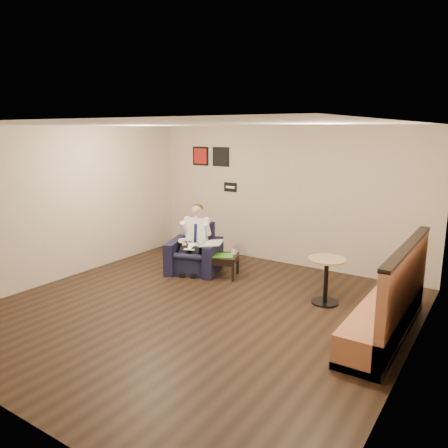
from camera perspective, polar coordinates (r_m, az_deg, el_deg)
The scene contains 18 objects.
ground at distance 6.87m, azimuth -3.52°, elevation -11.19°, with size 6.00×6.00×0.00m, color black.
wall_back at distance 8.99m, azimuth 7.91°, elevation 3.59°, with size 6.00×0.02×2.80m, color beige.
wall_left at distance 8.57m, azimuth -19.96°, elevation 2.56°, with size 0.02×6.00×2.80m, color beige.
wall_right at distance 5.26m, azimuth 23.46°, elevation -3.40°, with size 0.02×6.00×2.80m, color beige.
ceiling at distance 6.31m, azimuth -3.86°, elevation 12.85°, with size 6.00×6.00×0.02m, color white.
seating_sign at distance 9.58m, azimuth 0.84°, elevation 4.84°, with size 0.32×0.02×0.20m, color black.
art_print_left at distance 9.97m, azimuth -3.08°, elevation 8.86°, with size 0.42×0.03×0.42m, color #B41D16.
art_print_right at distance 9.66m, azimuth -0.41°, elevation 8.77°, with size 0.42×0.03×0.42m, color black.
armchair at distance 8.54m, azimuth -3.90°, elevation -3.24°, with size 0.94×0.94×0.91m, color black.
seated_man at distance 8.39m, azimuth -4.16°, elevation -2.34°, with size 0.60×0.89×1.25m, color white, non-canonical shape.
lap_papers at distance 8.31m, azimuth -4.36°, elevation -2.94°, with size 0.21×0.30×0.01m, color white.
newspaper at distance 8.30m, azimuth -1.60°, elevation -2.50°, with size 0.40×0.50×0.01m, color silver.
side_table at distance 8.27m, azimuth -0.07°, elevation -5.51°, with size 0.52×0.52×0.42m, color black.
green_folder at distance 8.19m, azimuth -0.29°, elevation -4.10°, with size 0.42×0.30×0.01m, color #4ACC28.
coffee_mug at distance 8.27m, azimuth 1.24°, elevation -3.67°, with size 0.08×0.08×0.09m, color white.
smartphone at distance 8.34m, azimuth 0.47°, elevation -3.82°, with size 0.13×0.07×0.01m, color black.
banquette at distance 6.25m, azimuth 20.37°, elevation -8.08°, with size 0.60×2.50×1.28m, color #A15E3E.
cafe_table at distance 7.18m, azimuth 13.16°, elevation -7.25°, with size 0.60×0.60×0.75m, color tan.
Camera 1 is at (3.81, -5.03, 2.72)m, focal length 35.00 mm.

